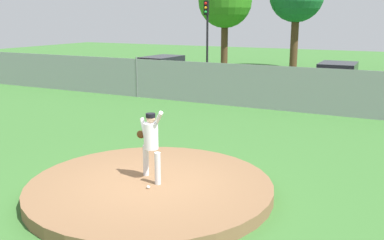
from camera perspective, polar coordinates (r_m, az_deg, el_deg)
name	(u,v)px	position (r m, az deg, el deg)	size (l,w,h in m)	color
ground_plane	(243,132)	(15.11, 6.69, -1.54)	(80.00, 80.00, 0.00)	#386B2D
asphalt_strip	(301,94)	(23.12, 13.96, 3.33)	(44.00, 7.00, 0.01)	#2B2B2D
pitchers_mound	(150,188)	(9.91, -5.44, -8.76)	(5.42, 5.42, 0.27)	brown
pitcher_youth	(151,139)	(9.73, -5.38, -2.53)	(0.78, 0.48, 1.63)	silver
baseball	(148,187)	(9.51, -5.69, -8.65)	(0.07, 0.07, 0.07)	white
chainlink_fence	(277,88)	(18.66, 11.01, 4.06)	(34.91, 0.07, 1.96)	gray
parked_car_champagne	(337,81)	(22.64, 18.28, 4.86)	(1.96, 4.11, 1.66)	tan
parked_car_red	(162,71)	(25.62, -3.94, 6.38)	(2.01, 4.84, 1.62)	#A81919
traffic_light_near	(207,25)	(29.42, 1.93, 12.24)	(0.28, 0.46, 4.84)	black
tree_bushy_near	(225,1)	(33.71, 4.31, 15.09)	(3.97, 3.97, 6.96)	#4C331E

